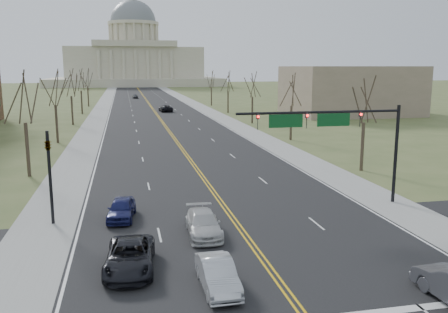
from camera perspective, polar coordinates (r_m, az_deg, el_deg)
name	(u,v)px	position (r m, az deg, el deg)	size (l,w,h in m)	color
ground	(299,308)	(20.90, 8.96, -17.61)	(600.00, 600.00, 0.00)	#48572B
road	(150,105)	(127.69, -8.91, 6.17)	(20.00, 380.00, 0.01)	black
cross_road	(259,254)	(26.04, 4.18, -11.57)	(120.00, 14.00, 0.01)	black
sidewalk_left	(103,105)	(127.61, -14.33, 5.97)	(4.00, 380.00, 0.03)	gray
sidewalk_right	(195,104)	(128.88, -3.55, 6.32)	(4.00, 380.00, 0.03)	gray
center_line	(150,105)	(127.69, -8.92, 6.17)	(0.42, 380.00, 0.01)	gold
edge_line_left	(112,105)	(127.54, -13.34, 6.01)	(0.15, 380.00, 0.01)	silver
edge_line_right	(187,104)	(128.58, -4.53, 6.30)	(0.15, 380.00, 0.01)	silver
stop_bar	(421,307)	(22.28, 22.57, -16.42)	(9.50, 0.50, 0.01)	silver
capitol	(135,59)	(267.16, -10.71, 11.48)	(90.00, 60.00, 50.00)	beige
signal_mast	(332,127)	(34.02, 12.92, 3.51)	(12.12, 0.44, 7.20)	black
signal_left	(49,167)	(31.59, -20.27, -1.19)	(0.32, 0.36, 6.00)	black
tree_r_0	(365,103)	(46.90, 16.57, 6.22)	(3.74, 3.74, 8.50)	#32251D
tree_l_0	(24,100)	(46.05, -22.96, 6.23)	(3.96, 3.96, 9.00)	#32251D
tree_r_1	(292,92)	(65.15, 8.15, 7.69)	(3.74, 3.74, 8.50)	#32251D
tree_l_1	(54,90)	(65.77, -19.72, 7.55)	(3.96, 3.96, 9.00)	#32251D
tree_r_2	(253,86)	(84.20, 3.45, 8.45)	(3.74, 3.74, 8.50)	#32251D
tree_l_2	(71,84)	(85.62, -17.97, 8.25)	(3.96, 3.96, 9.00)	#32251D
tree_r_3	(228,83)	(103.61, 0.49, 8.89)	(3.74, 3.74, 8.50)	#32251D
tree_l_3	(81,81)	(105.52, -16.88, 8.68)	(3.96, 3.96, 9.00)	#32251D
tree_r_4	(211,80)	(123.20, -1.54, 9.18)	(3.74, 3.74, 8.50)	#32251D
tree_l_4	(87,79)	(125.46, -16.13, 8.97)	(3.96, 3.96, 9.00)	#32251D
bldg_right_mass	(349,90)	(104.33, 14.85, 7.70)	(25.00, 20.00, 10.00)	#7A6B57
car_sb_inner_lead	(218,274)	(21.96, -0.78, -14.00)	(1.44, 4.13, 1.36)	#ACAFB4
car_sb_outer_lead	(130,257)	(24.22, -11.25, -11.72)	(2.33, 5.05, 1.40)	black
car_sb_inner_second	(203,224)	(28.48, -2.50, -8.09)	(1.91, 4.70, 1.36)	#BBBBBB
car_sb_outer_second	(121,209)	(32.03, -12.23, -6.16)	(1.64, 4.07, 1.39)	#161A4E
car_far_nb	(166,108)	(107.43, -7.05, 5.78)	(2.49, 5.39, 1.50)	black
car_far_sb	(135,96)	(154.45, -10.63, 7.13)	(1.56, 3.89, 1.33)	#474A4F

